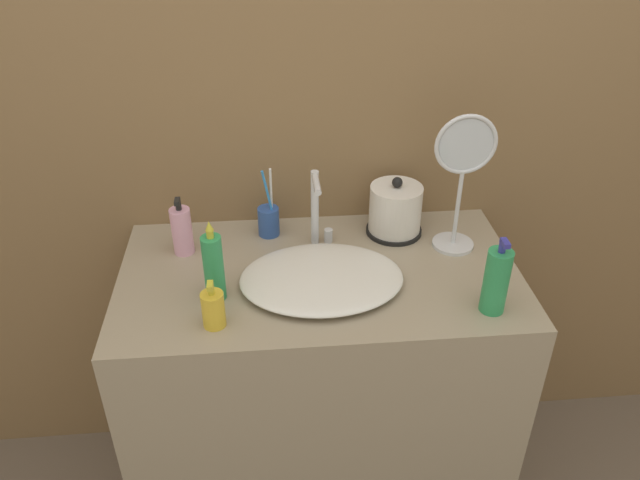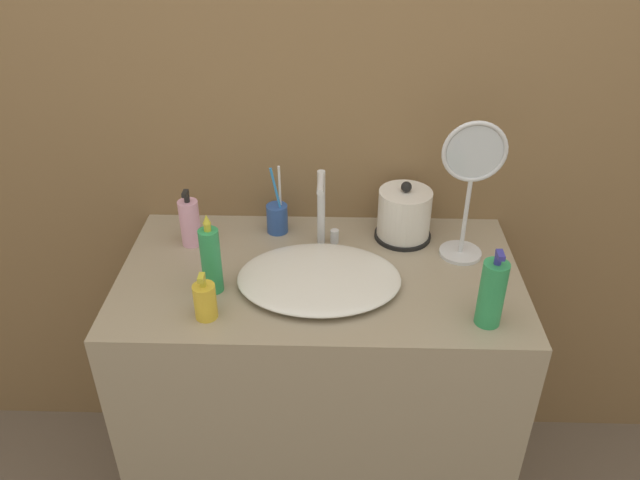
% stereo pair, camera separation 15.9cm
% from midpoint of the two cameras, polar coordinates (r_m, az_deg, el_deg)
% --- Properties ---
extents(wall_back, '(6.00, 0.04, 2.60)m').
position_cam_midpoint_polar(wall_back, '(1.73, -3.70, 14.55)').
color(wall_back, olive).
rests_on(wall_back, ground_plane).
extents(vanity_counter, '(1.05, 0.58, 0.88)m').
position_cam_midpoint_polar(vanity_counter, '(1.93, -2.45, -13.71)').
color(vanity_counter, gray).
rests_on(vanity_counter, ground_plane).
extents(sink_basin, '(0.42, 0.32, 0.04)m').
position_cam_midpoint_polar(sink_basin, '(1.59, -2.62, -3.58)').
color(sink_basin, silver).
rests_on(sink_basin, vanity_counter).
extents(faucet, '(0.06, 0.12, 0.22)m').
position_cam_midpoint_polar(faucet, '(1.69, -2.87, 2.94)').
color(faucet, silver).
rests_on(faucet, vanity_counter).
extents(electric_kettle, '(0.16, 0.16, 0.18)m').
position_cam_midpoint_polar(electric_kettle, '(1.78, 4.36, 2.52)').
color(electric_kettle, black).
rests_on(electric_kettle, vanity_counter).
extents(toothbrush_cup, '(0.06, 0.06, 0.21)m').
position_cam_midpoint_polar(toothbrush_cup, '(1.79, -7.25, 1.74)').
color(toothbrush_cup, '#2D519E').
rests_on(toothbrush_cup, vanity_counter).
extents(lotion_bottle, '(0.06, 0.06, 0.20)m').
position_cam_midpoint_polar(lotion_bottle, '(1.50, 12.94, -3.76)').
color(lotion_bottle, '#2D9956').
rests_on(lotion_bottle, vanity_counter).
extents(shampoo_bottle, '(0.05, 0.05, 0.13)m').
position_cam_midpoint_polar(shampoo_bottle, '(1.48, -12.81, -6.27)').
color(shampoo_bottle, gold).
rests_on(shampoo_bottle, vanity_counter).
extents(mouthwash_bottle, '(0.05, 0.05, 0.22)m').
position_cam_midpoint_polar(mouthwash_bottle, '(1.54, -12.64, -2.51)').
color(mouthwash_bottle, '#2D9956').
rests_on(mouthwash_bottle, vanity_counter).
extents(hand_cream_bottle, '(0.06, 0.06, 0.17)m').
position_cam_midpoint_polar(hand_cream_bottle, '(1.74, -15.09, 0.77)').
color(hand_cream_bottle, '#EAA8C6').
rests_on(hand_cream_bottle, vanity_counter).
extents(vanity_mirror, '(0.17, 0.12, 0.39)m').
position_cam_midpoint_polar(vanity_mirror, '(1.66, 10.23, 5.99)').
color(vanity_mirror, silver).
rests_on(vanity_mirror, vanity_counter).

